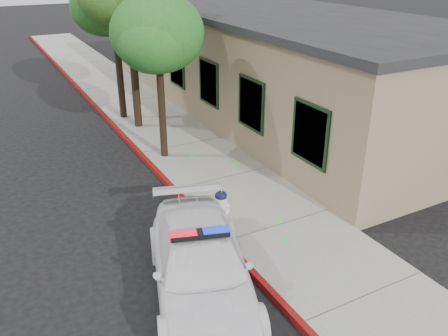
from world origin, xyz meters
TOP-DOWN VIEW (x-y plane):
  - ground at (0.00, 0.00)m, footprint 120.00×120.00m
  - sidewalk at (1.60, 3.00)m, footprint 3.20×60.00m
  - red_curb at (0.06, 3.00)m, footprint 0.14×60.00m
  - clapboard_building at (6.69, 9.00)m, footprint 7.30×20.89m
  - police_car at (-1.14, -1.23)m, footprint 3.24×5.05m
  - fire_hydrant at (0.41, 0.81)m, footprint 0.50×0.44m
  - street_tree_near at (0.71, 5.41)m, footprint 2.83×2.92m
  - street_tree_far at (0.72, 9.92)m, footprint 3.38×3.10m

SIDE VIEW (x-z plane):
  - ground at x=0.00m, z-range 0.00..0.00m
  - sidewalk at x=1.60m, z-range 0.00..0.15m
  - red_curb at x=0.06m, z-range 0.00..0.16m
  - fire_hydrant at x=0.41m, z-range 0.15..1.02m
  - police_car at x=-1.14m, z-range -0.06..1.43m
  - clapboard_building at x=6.69m, z-range 0.01..4.25m
  - street_tree_near at x=0.71m, z-range 1.43..6.61m
  - street_tree_far at x=0.72m, z-range 1.62..7.48m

